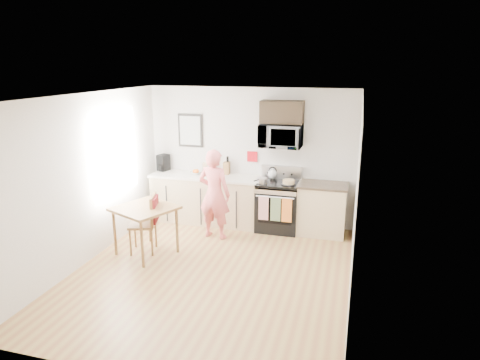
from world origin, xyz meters
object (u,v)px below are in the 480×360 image
(range, at_px, (278,207))
(person, at_px, (214,194))
(microwave, at_px, (281,136))
(cake, at_px, (289,182))
(dining_table, at_px, (145,213))
(chair, at_px, (150,216))

(range, xyz_separation_m, person, (-1.02, -0.67, 0.37))
(microwave, relative_size, cake, 2.94)
(range, distance_m, dining_table, 2.49)
(range, xyz_separation_m, cake, (0.20, -0.11, 0.53))
(microwave, xyz_separation_m, chair, (-1.83, -1.63, -1.13))
(microwave, xyz_separation_m, dining_table, (-1.87, -1.73, -1.05))
(range, xyz_separation_m, chair, (-1.83, -1.52, 0.19))
(range, height_order, person, person)
(chair, bearing_deg, dining_table, -129.54)
(range, bearing_deg, cake, -29.79)
(person, xyz_separation_m, chair, (-0.81, -0.85, -0.18))
(dining_table, bearing_deg, person, 48.25)
(range, height_order, cake, range)
(dining_table, xyz_separation_m, chair, (0.04, 0.10, -0.08))
(microwave, relative_size, dining_table, 0.77)
(microwave, distance_m, dining_table, 2.75)
(dining_table, bearing_deg, cake, 36.12)
(range, height_order, microwave, microwave)
(range, relative_size, cake, 4.49)
(microwave, bearing_deg, cake, -47.57)
(cake, bearing_deg, dining_table, -143.88)
(chair, bearing_deg, range, 23.50)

